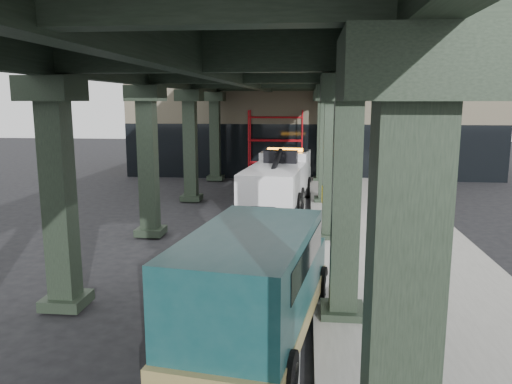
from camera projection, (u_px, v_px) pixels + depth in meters
The scene contains 8 objects.
ground at pixel (243, 257), 14.57m from camera, with size 90.00×90.00×0.00m, color black.
sidewalk at pixel (389, 241), 16.05m from camera, with size 5.00×40.00×0.15m, color gray.
lane_stripe at pixel (302, 240), 16.35m from camera, with size 0.12×38.00×0.01m, color silver.
viaduct at pixel (238, 70), 15.58m from camera, with size 7.40×32.00×6.40m.
building at pixel (311, 109), 33.21m from camera, with size 22.00×10.00×8.00m, color #C6B793.
scaffolding at pixel (276, 144), 28.52m from camera, with size 3.08×0.88×4.00m.
tow_truck at pixel (279, 178), 21.59m from camera, with size 2.84×7.78×2.50m.
towed_van at pixel (255, 281), 9.30m from camera, with size 2.87×5.70×2.21m.
Camera 1 is at (1.82, -13.87, 4.50)m, focal length 35.00 mm.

